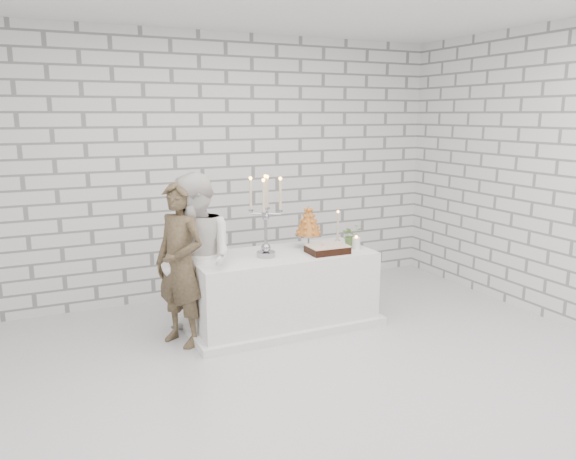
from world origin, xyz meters
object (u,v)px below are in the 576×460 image
Objects in this scene: cake_table at (282,289)px; bride at (197,259)px; croquembouche at (308,227)px; candelabra at (266,216)px; groom at (180,264)px.

bride is (-0.87, -0.03, 0.42)m from cake_table.
cake_table is at bearing -162.58° from croquembouche.
cake_table is 0.80m from candelabra.
groom reaches higher than croquembouche.
cake_table is at bearing 16.84° from candelabra.
candelabra reaches higher than croquembouche.
bride is at bearing -173.53° from croquembouche.
croquembouche reaches higher than cake_table.
bride is 2.00× the size of candelabra.
croquembouche is (0.35, 0.11, 0.59)m from cake_table.
candelabra reaches higher than cake_table.
groom is 0.16m from bride.
cake_table is at bearing 61.12° from groom.
cake_table is 0.70m from croquembouche.
bride is at bearing 177.39° from candelabra.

